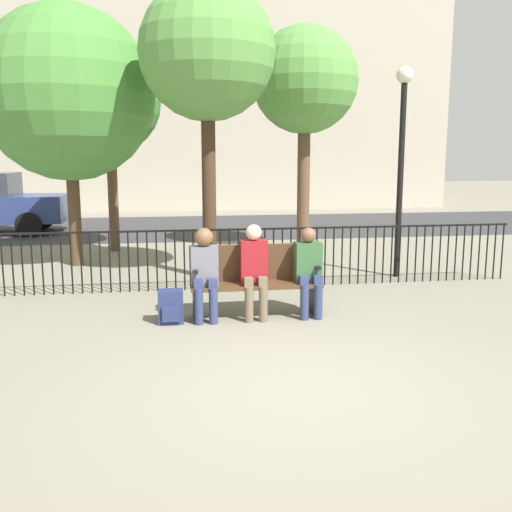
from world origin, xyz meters
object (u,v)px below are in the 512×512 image
at_px(tree_1, 207,54).
at_px(tree_3, 109,102).
at_px(seated_person_2, 309,267).
at_px(lamp_post, 402,139).
at_px(tree_0, 305,82).
at_px(seated_person_1, 254,267).
at_px(tree_2, 68,94).
at_px(seated_person_0, 205,268).
at_px(park_bench, 255,278).
at_px(backpack, 171,307).

bearing_deg(tree_1, tree_3, 120.20).
height_order(seated_person_2, tree_1, tree_1).
distance_m(tree_3, lamp_post, 6.23).
bearing_deg(tree_0, seated_person_2, -102.71).
bearing_deg(tree_0, lamp_post, -72.37).
relative_size(tree_1, lamp_post, 1.37).
height_order(seated_person_1, tree_3, tree_3).
bearing_deg(tree_1, tree_2, 147.67).
bearing_deg(tree_0, seated_person_0, -115.82).
relative_size(seated_person_1, tree_0, 0.25).
bearing_deg(tree_3, tree_1, -59.80).
distance_m(tree_0, tree_3, 4.16).
height_order(park_bench, tree_0, tree_0).
xyz_separation_m(tree_0, tree_3, (-4.10, 0.57, -0.42)).
bearing_deg(tree_3, park_bench, -68.08).
bearing_deg(tree_3, seated_person_0, -74.43).
height_order(backpack, tree_0, tree_0).
bearing_deg(tree_2, seated_person_0, -62.04).
relative_size(tree_2, lamp_post, 1.35).
height_order(seated_person_1, tree_2, tree_2).
bearing_deg(tree_2, tree_3, 70.96).
xyz_separation_m(seated_person_0, tree_3, (-1.60, 5.74, 2.50)).
bearing_deg(seated_person_1, park_bench, 75.85).
bearing_deg(seated_person_0, backpack, -172.41).
height_order(tree_0, tree_3, tree_0).
distance_m(seated_person_0, tree_3, 6.46).
xyz_separation_m(seated_person_1, tree_2, (-2.79, 4.08, 2.49)).
bearing_deg(tree_2, lamp_post, -18.74).
bearing_deg(seated_person_2, park_bench, 169.03).
relative_size(seated_person_1, seated_person_2, 1.05).
xyz_separation_m(seated_person_0, tree_1, (0.25, 2.55, 3.00)).
bearing_deg(lamp_post, tree_3, 144.82).
bearing_deg(tree_1, seated_person_2, -67.10).
height_order(seated_person_2, tree_3, tree_3).
distance_m(seated_person_2, tree_0, 6.06).
distance_m(seated_person_0, seated_person_1, 0.63).
distance_m(tree_1, tree_2, 2.91).
relative_size(park_bench, tree_0, 0.35).
bearing_deg(seated_person_0, park_bench, 11.14).
distance_m(tree_1, tree_3, 3.72).
bearing_deg(seated_person_0, tree_2, 117.96).
bearing_deg(seated_person_2, lamp_post, 45.89).
distance_m(seated_person_2, tree_1, 4.10).
relative_size(tree_0, tree_1, 0.99).
bearing_deg(seated_person_2, backpack, -178.18).
bearing_deg(park_bench, backpack, -170.26).
height_order(park_bench, lamp_post, lamp_post).
distance_m(seated_person_1, seated_person_2, 0.71).
height_order(tree_3, lamp_post, tree_3).
bearing_deg(tree_2, park_bench, -54.46).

